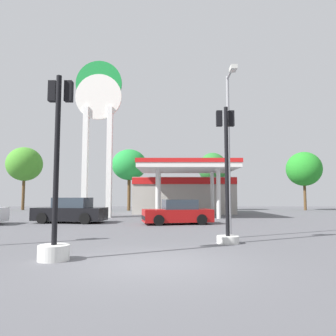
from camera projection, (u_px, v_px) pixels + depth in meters
ground_plane at (150, 264)px, 7.89m from camera, size 90.00×90.00×0.00m
gas_station at (182, 193)px, 31.29m from camera, size 9.54×12.78×4.38m
station_pole_sign at (97, 117)px, 25.83m from camera, size 3.74×0.56×12.67m
car_0 at (176, 213)px, 19.14m from camera, size 4.32×2.45×1.46m
car_2 at (69, 211)px, 20.11m from camera, size 4.59×2.45×1.57m
traffic_signal_1 at (54, 204)px, 8.43m from camera, size 0.80×0.80×4.91m
traffic_signal_2 at (226, 193)px, 11.47m from camera, size 0.78×0.78×4.89m
tree_0 at (23, 164)px, 39.30m from camera, size 4.28×4.28×7.66m
tree_1 at (128, 165)px, 37.64m from camera, size 4.06×4.06×7.15m
tree_2 at (211, 168)px, 38.39m from camera, size 3.40×3.40×6.85m
tree_3 at (302, 169)px, 38.66m from camera, size 4.15×4.15×6.98m
corner_streetlamp at (228, 138)px, 12.88m from camera, size 0.24×1.48×6.61m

